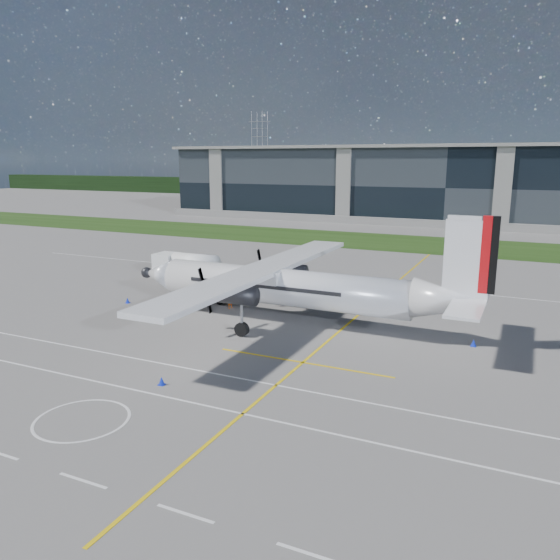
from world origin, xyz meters
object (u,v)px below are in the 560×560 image
at_px(safety_cone_tail, 474,343).
at_px(safety_cone_nose_stbd, 166,296).
at_px(safety_cone_stbdwing, 326,279).
at_px(turboprop_aircraft, 295,267).
at_px(pylon_west, 260,153).
at_px(safety_cone_fwd, 128,300).
at_px(safety_cone_portwing, 162,381).
at_px(fuel_tanker_truck, 182,266).
at_px(baggage_tug, 216,290).
at_px(ground_crew_person, 230,298).

bearing_deg(safety_cone_tail, safety_cone_nose_stbd, 176.35).
bearing_deg(safety_cone_stbdwing, safety_cone_nose_stbd, -128.63).
bearing_deg(turboprop_aircraft, pylon_west, 118.06).
xyz_separation_m(safety_cone_fwd, safety_cone_portwing, (14.16, -13.72, 0.00)).
height_order(safety_cone_nose_stbd, safety_cone_stbdwing, same).
distance_m(turboprop_aircraft, fuel_tanker_truck, 20.01).
xyz_separation_m(turboprop_aircraft, baggage_tug, (-9.31, 3.21, -3.55)).
bearing_deg(baggage_tug, safety_cone_portwing, -67.75).
relative_size(pylon_west, fuel_tanker_truck, 3.77).
bearing_deg(fuel_tanker_truck, safety_cone_nose_stbd, -65.89).
relative_size(safety_cone_fwd, safety_cone_stbdwing, 1.00).
bearing_deg(pylon_west, safety_cone_portwing, -64.69).
xyz_separation_m(fuel_tanker_truck, safety_cone_tail, (30.95, -9.29, -1.24)).
relative_size(turboprop_aircraft, safety_cone_nose_stbd, 61.10).
distance_m(safety_cone_portwing, safety_cone_nose_stbd, 20.32).
relative_size(pylon_west, ground_crew_person, 15.59).
bearing_deg(pylon_west, ground_crew_person, -63.78).
relative_size(baggage_tug, safety_cone_fwd, 6.90).
xyz_separation_m(baggage_tug, safety_cone_tail, (22.91, -3.01, -0.78)).
bearing_deg(ground_crew_person, turboprop_aircraft, -91.48).
distance_m(turboprop_aircraft, ground_crew_person, 7.91).
bearing_deg(safety_cone_nose_stbd, safety_cone_fwd, -129.30).
bearing_deg(safety_cone_portwing, safety_cone_stbdwing, 91.88).
distance_m(ground_crew_person, safety_cone_portwing, 16.87).
xyz_separation_m(baggage_tug, safety_cone_fwd, (-6.92, -4.00, -0.78)).
distance_m(fuel_tanker_truck, baggage_tug, 10.21).
relative_size(safety_cone_portwing, safety_cone_stbdwing, 1.00).
bearing_deg(pylon_west, fuel_tanker_truck, -66.04).
distance_m(safety_cone_nose_stbd, safety_cone_stbdwing, 17.50).
relative_size(fuel_tanker_truck, safety_cone_stbdwing, 15.90).
bearing_deg(ground_crew_person, safety_cone_tail, -81.90).
xyz_separation_m(ground_crew_person, safety_cone_stbdwing, (3.79, 13.97, -0.71)).
bearing_deg(safety_cone_tail, safety_cone_stbdwing, 137.18).
bearing_deg(safety_cone_portwing, safety_cone_fwd, 135.91).
xyz_separation_m(safety_cone_nose_stbd, safety_cone_stbdwing, (10.92, 13.67, 0.00)).
height_order(fuel_tanker_truck, safety_cone_nose_stbd, fuel_tanker_truck).
bearing_deg(ground_crew_person, safety_cone_portwing, -151.33).
bearing_deg(safety_cone_fwd, baggage_tug, 30.01).
xyz_separation_m(safety_cone_portwing, safety_cone_tail, (15.66, 14.70, 0.00)).
height_order(safety_cone_stbdwing, safety_cone_tail, same).
distance_m(pylon_west, safety_cone_fwd, 162.39).
xyz_separation_m(fuel_tanker_truck, baggage_tug, (8.04, -6.27, -0.46)).
bearing_deg(fuel_tanker_truck, safety_cone_portwing, -57.50).
height_order(safety_cone_fwd, safety_cone_stbdwing, same).
distance_m(turboprop_aircraft, safety_cone_fwd, 16.81).
bearing_deg(safety_cone_tail, fuel_tanker_truck, 163.30).
bearing_deg(safety_cone_tail, safety_cone_portwing, -136.82).
relative_size(ground_crew_person, safety_cone_nose_stbd, 3.85).
relative_size(ground_crew_person, safety_cone_tail, 3.85).
height_order(baggage_tug, safety_cone_stbdwing, baggage_tug).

